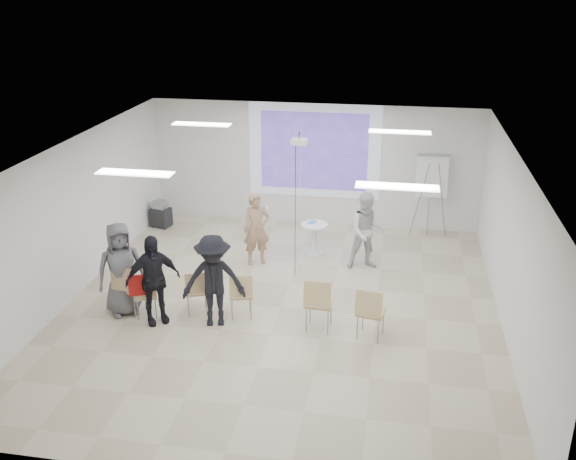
% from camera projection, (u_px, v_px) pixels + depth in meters
% --- Properties ---
extents(floor, '(8.00, 9.00, 0.10)m').
position_uv_depth(floor, '(281.00, 310.00, 12.07)').
color(floor, beige).
rests_on(floor, ground).
extents(ceiling, '(8.00, 9.00, 0.10)m').
position_uv_depth(ceiling, '(280.00, 149.00, 10.91)').
color(ceiling, white).
rests_on(ceiling, wall_back).
extents(wall_back, '(8.00, 0.10, 3.00)m').
position_uv_depth(wall_back, '(314.00, 164.00, 15.65)').
color(wall_back, silver).
rests_on(wall_back, floor).
extents(wall_left, '(0.10, 9.00, 3.00)m').
position_uv_depth(wall_left, '(70.00, 220.00, 12.13)').
color(wall_left, silver).
rests_on(wall_left, floor).
extents(wall_right, '(0.10, 9.00, 3.00)m').
position_uv_depth(wall_right, '(515.00, 249.00, 10.85)').
color(wall_right, silver).
rests_on(wall_right, floor).
extents(projection_halo, '(3.20, 0.01, 2.30)m').
position_uv_depth(projection_halo, '(314.00, 151.00, 15.46)').
color(projection_halo, silver).
rests_on(projection_halo, wall_back).
extents(projection_image, '(2.60, 0.01, 1.90)m').
position_uv_depth(projection_image, '(314.00, 151.00, 15.45)').
color(projection_image, '#4C32AA').
rests_on(projection_image, wall_back).
extents(pedestal_table, '(0.76, 0.76, 0.74)m').
position_uv_depth(pedestal_table, '(314.00, 237.00, 14.19)').
color(pedestal_table, silver).
rests_on(pedestal_table, floor).
extents(player_left, '(0.77, 0.67, 1.79)m').
position_uv_depth(player_left, '(256.00, 224.00, 13.57)').
color(player_left, tan).
rests_on(player_left, floor).
extents(player_right, '(1.04, 0.92, 1.84)m').
position_uv_depth(player_right, '(367.00, 227.00, 13.36)').
color(player_right, silver).
rests_on(player_right, floor).
extents(controller_left, '(0.09, 0.14, 0.04)m').
position_uv_depth(controller_left, '(267.00, 208.00, 13.66)').
color(controller_left, white).
rests_on(controller_left, player_left).
extents(controller_right, '(0.07, 0.12, 0.04)m').
position_uv_depth(controller_right, '(360.00, 208.00, 13.50)').
color(controller_right, silver).
rests_on(controller_right, player_right).
extents(chair_far_left, '(0.53, 0.56, 0.97)m').
position_uv_depth(chair_far_left, '(127.00, 285.00, 11.64)').
color(chair_far_left, tan).
rests_on(chair_far_left, floor).
extents(chair_left_mid, '(0.52, 0.54, 0.83)m').
position_uv_depth(chair_left_mid, '(145.00, 293.00, 11.53)').
color(chair_left_mid, tan).
rests_on(chair_left_mid, floor).
extents(chair_left_inner, '(0.53, 0.55, 0.87)m').
position_uv_depth(chair_left_inner, '(196.00, 289.00, 11.63)').
color(chair_left_inner, tan).
rests_on(chair_left_inner, floor).
extents(chair_center, '(0.52, 0.55, 0.89)m').
position_uv_depth(chair_center, '(241.00, 292.00, 11.48)').
color(chair_center, tan).
rests_on(chair_center, floor).
extents(chair_right_inner, '(0.49, 0.53, 1.01)m').
position_uv_depth(chair_right_inner, '(318.00, 300.00, 11.04)').
color(chair_right_inner, tan).
rests_on(chair_right_inner, floor).
extents(chair_right_far, '(0.54, 0.56, 0.96)m').
position_uv_depth(chair_right_far, '(370.00, 310.00, 10.79)').
color(chair_right_far, tan).
rests_on(chair_right_far, floor).
extents(red_jacket, '(0.39, 0.23, 0.37)m').
position_uv_depth(red_jacket, '(140.00, 285.00, 11.31)').
color(red_jacket, maroon).
rests_on(red_jacket, chair_left_mid).
extents(laptop, '(0.38, 0.33, 0.03)m').
position_uv_depth(laptop, '(197.00, 289.00, 11.74)').
color(laptop, black).
rests_on(laptop, chair_left_inner).
extents(audience_left, '(1.29, 1.19, 1.91)m').
position_uv_depth(audience_left, '(152.00, 273.00, 11.21)').
color(audience_left, black).
rests_on(audience_left, floor).
extents(audience_mid, '(1.37, 0.94, 1.93)m').
position_uv_depth(audience_mid, '(213.00, 275.00, 11.13)').
color(audience_mid, black).
rests_on(audience_mid, floor).
extents(audience_outer, '(1.15, 1.06, 1.97)m').
position_uv_depth(audience_outer, '(120.00, 264.00, 11.52)').
color(audience_outer, '#5D5D62').
rests_on(audience_outer, floor).
extents(flipchart_easel, '(0.87, 0.66, 2.01)m').
position_uv_depth(flipchart_easel, '(432.00, 176.00, 14.81)').
color(flipchart_easel, gray).
rests_on(flipchart_easel, floor).
extents(av_cart, '(0.52, 0.45, 0.67)m').
position_uv_depth(av_cart, '(161.00, 215.00, 15.79)').
color(av_cart, black).
rests_on(av_cart, floor).
extents(ceiling_projector, '(0.30, 0.25, 3.00)m').
position_uv_depth(ceiling_projector, '(299.00, 148.00, 12.40)').
color(ceiling_projector, white).
rests_on(ceiling_projector, ceiling).
extents(fluor_panel_nw, '(1.20, 0.30, 0.02)m').
position_uv_depth(fluor_panel_nw, '(202.00, 124.00, 13.09)').
color(fluor_panel_nw, white).
rests_on(fluor_panel_nw, ceiling).
extents(fluor_panel_ne, '(1.20, 0.30, 0.02)m').
position_uv_depth(fluor_panel_ne, '(400.00, 132.00, 12.46)').
color(fluor_panel_ne, white).
rests_on(fluor_panel_ne, ceiling).
extents(fluor_panel_sw, '(1.20, 0.30, 0.02)m').
position_uv_depth(fluor_panel_sw, '(135.00, 173.00, 9.89)').
color(fluor_panel_sw, white).
rests_on(fluor_panel_sw, ceiling).
extents(fluor_panel_se, '(1.20, 0.30, 0.02)m').
position_uv_depth(fluor_panel_se, '(397.00, 187.00, 9.25)').
color(fluor_panel_se, white).
rests_on(fluor_panel_se, ceiling).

